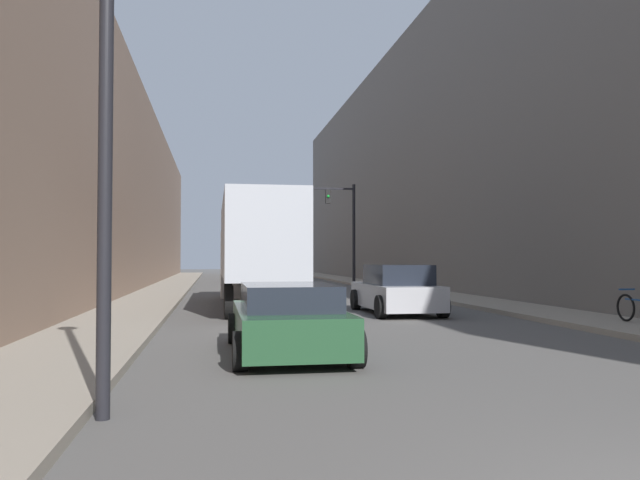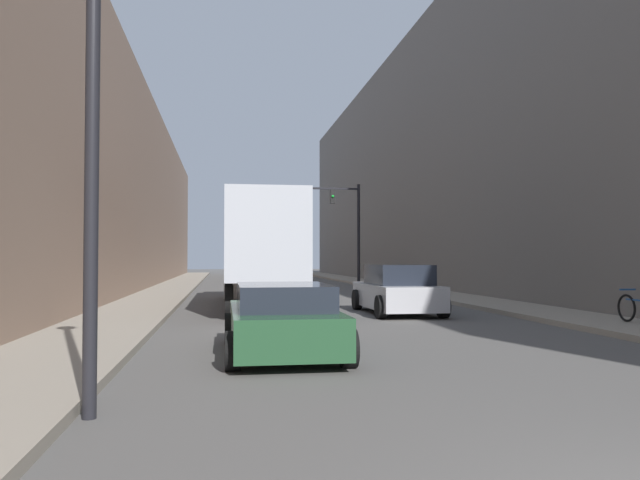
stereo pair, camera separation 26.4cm
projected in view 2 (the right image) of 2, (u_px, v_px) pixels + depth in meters
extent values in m
cube|color=gray|center=(407.00, 290.00, 34.22)|extent=(2.52, 80.00, 0.15)
cube|color=gray|center=(167.00, 291.00, 32.26)|extent=(2.52, 80.00, 0.15)
cube|color=#66605B|center=(480.00, 150.00, 35.10)|extent=(6.00, 80.00, 15.82)
cube|color=#997A66|center=(83.00, 183.00, 31.77)|extent=(6.00, 80.00, 11.23)
cube|color=#B2B7C1|center=(259.00, 239.00, 22.62)|extent=(2.48, 10.45, 2.77)
cube|color=black|center=(259.00, 282.00, 22.58)|extent=(1.24, 10.45, 0.24)
cube|color=silver|center=(251.00, 264.00, 28.85)|extent=(2.48, 2.22, 3.03)
cylinder|color=black|center=(229.00, 302.00, 18.42)|extent=(0.25, 1.00, 1.00)
cylinder|color=black|center=(302.00, 301.00, 18.76)|extent=(0.25, 1.00, 1.00)
cylinder|color=black|center=(229.00, 299.00, 19.61)|extent=(0.25, 1.00, 1.00)
cylinder|color=black|center=(298.00, 299.00, 19.94)|extent=(0.25, 1.00, 1.00)
cylinder|color=black|center=(227.00, 286.00, 28.66)|extent=(0.25, 1.00, 1.00)
cylinder|color=black|center=(275.00, 286.00, 28.99)|extent=(0.25, 1.00, 1.00)
cube|color=#234C2D|center=(282.00, 326.00, 11.75)|extent=(1.88, 4.57, 0.69)
cube|color=#1E232D|center=(283.00, 296.00, 11.54)|extent=(1.66, 2.51, 0.46)
cylinder|color=black|center=(231.00, 328.00, 13.17)|extent=(0.25, 0.64, 0.64)
cylinder|color=black|center=(319.00, 327.00, 13.45)|extent=(0.25, 0.64, 0.64)
cylinder|color=black|center=(233.00, 351.00, 9.94)|extent=(0.25, 0.64, 0.64)
cylinder|color=black|center=(349.00, 348.00, 10.23)|extent=(0.25, 0.64, 0.64)
cube|color=#B7B7BC|center=(396.00, 296.00, 20.31)|extent=(1.93, 4.65, 0.76)
cube|color=#1E232D|center=(398.00, 275.00, 20.10)|extent=(1.70, 2.56, 0.64)
cylinder|color=black|center=(357.00, 300.00, 21.76)|extent=(0.25, 0.70, 0.70)
cylinder|color=black|center=(410.00, 299.00, 22.06)|extent=(0.25, 0.70, 0.70)
cylinder|color=black|center=(381.00, 307.00, 18.45)|extent=(0.25, 0.70, 0.70)
cylinder|color=black|center=(443.00, 306.00, 18.74)|extent=(0.25, 0.70, 0.70)
cylinder|color=black|center=(359.00, 235.00, 40.09)|extent=(0.20, 0.20, 6.56)
cube|color=black|center=(306.00, 188.00, 39.66)|extent=(6.81, 0.12, 0.12)
cube|color=black|center=(332.00, 197.00, 39.90)|extent=(0.30, 0.24, 0.90)
sphere|color=green|center=(333.00, 196.00, 39.76)|extent=(0.18, 0.18, 0.18)
cube|color=black|center=(306.00, 196.00, 39.64)|extent=(0.30, 0.24, 0.90)
sphere|color=gold|center=(306.00, 191.00, 39.51)|extent=(0.18, 0.18, 0.18)
cube|color=black|center=(279.00, 196.00, 39.38)|extent=(0.30, 0.24, 0.90)
sphere|color=gold|center=(280.00, 191.00, 39.25)|extent=(0.18, 0.18, 0.18)
cylinder|color=black|center=(92.00, 143.00, 7.08)|extent=(0.16, 0.16, 6.22)
torus|color=black|center=(626.00, 308.00, 16.14)|extent=(0.06, 0.72, 0.72)
cube|color=#1E4C8C|center=(640.00, 300.00, 15.60)|extent=(0.04, 1.11, 0.04)
cube|color=#1E4C8C|center=(627.00, 290.00, 16.10)|extent=(0.44, 0.04, 0.04)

